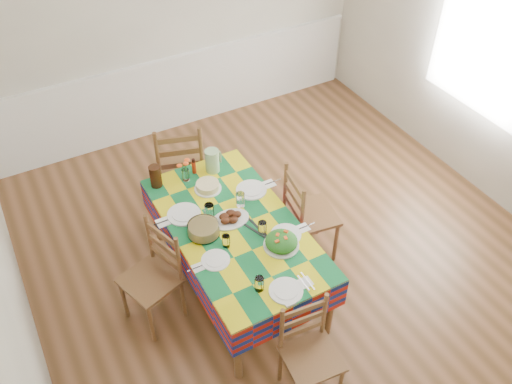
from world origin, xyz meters
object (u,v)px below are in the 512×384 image
tea_pitcher (155,176)px  chair_left (154,277)px  chair_right (307,215)px  dining_table (235,232)px  chair_near (309,353)px  green_pitcher (212,161)px  meat_platter (230,218)px  chair_far (181,167)px

tea_pitcher → chair_left: 0.90m
chair_right → tea_pitcher: bearing=63.5°
dining_table → chair_near: size_ratio=2.08×
dining_table → green_pitcher: size_ratio=8.24×
meat_platter → dining_table: bearing=-87.9°
chair_near → chair_left: bearing=127.7°
tea_pitcher → chair_far: bearing=44.9°
green_pitcher → chair_far: 0.53m
meat_platter → green_pitcher: 0.67m
chair_right → dining_table: bearing=99.3°
chair_far → chair_left: (-0.70, -1.11, -0.06)m
meat_platter → chair_near: bearing=-89.7°
tea_pitcher → chair_far: size_ratio=0.20×
meat_platter → green_pitcher: size_ratio=1.46×
chair_far → chair_near: bearing=107.8°
chair_far → tea_pitcher: bearing=62.3°
chair_far → chair_right: 1.33m
dining_table → green_pitcher: (0.15, 0.72, 0.19)m
dining_table → chair_left: (-0.72, 0.01, -0.17)m
chair_near → tea_pitcher: bearing=106.7°
dining_table → chair_far: size_ratio=1.72×
chair_near → chair_left: chair_left is taller
chair_far → chair_left: size_ratio=1.13×
chair_left → tea_pitcher: bearing=136.9°
meat_platter → green_pitcher: (0.15, 0.65, 0.08)m
dining_table → chair_near: chair_near is taller
meat_platter → chair_near: 1.24m
chair_far → dining_table: bearing=108.1°
chair_near → dining_table: bearing=95.8°
chair_near → chair_far: chair_far is taller
green_pitcher → chair_far: size_ratio=0.21×
meat_platter → green_pitcher: green_pitcher is taller
chair_far → chair_right: bearing=140.3°
chair_near → chair_right: bearing=63.7°
dining_table → green_pitcher: 0.76m
green_pitcher → tea_pitcher: bearing=174.5°
chair_left → chair_right: (1.43, -0.01, 0.02)m
chair_near → chair_right: chair_right is taller
dining_table → chair_far: chair_far is taller
tea_pitcher → chair_far: 0.58m
meat_platter → chair_far: bearing=90.6°
tea_pitcher → chair_near: (0.37, -1.90, -0.37)m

